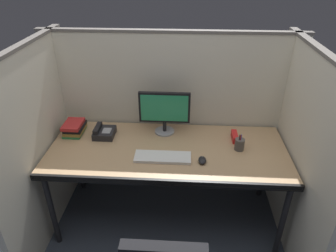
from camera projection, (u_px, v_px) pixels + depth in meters
ground_plane at (165, 242)px, 2.55m from camera, size 8.00×8.00×0.00m
cubicle_partition_rear at (171, 117)px, 2.81m from camera, size 2.21×0.06×1.57m
cubicle_partition_left at (40, 146)px, 2.39m from camera, size 0.06×1.41×1.57m
cubicle_partition_right at (300, 155)px, 2.28m from camera, size 0.06×1.41×1.57m
desk at (168, 155)px, 2.46m from camera, size 1.90×0.80×0.74m
monitor_center at (164, 110)px, 2.56m from camera, size 0.43×0.17×0.37m
keyboard_main at (163, 157)px, 2.33m from camera, size 0.43×0.15×0.02m
computer_mouse at (202, 160)px, 2.28m from camera, size 0.06×0.10×0.04m
book_stack at (74, 128)px, 2.63m from camera, size 0.16×0.22×0.10m
pen_cup at (240, 144)px, 2.41m from camera, size 0.08×0.08×0.14m
red_stapler at (235, 137)px, 2.55m from camera, size 0.04×0.15×0.06m
desk_phone at (104, 132)px, 2.60m from camera, size 0.17×0.19×0.09m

